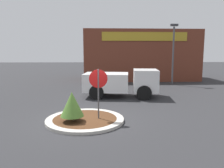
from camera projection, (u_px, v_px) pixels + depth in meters
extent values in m
plane|color=#2D2D30|center=(85.00, 121.00, 10.09)|extent=(120.00, 120.00, 0.00)
cylinder|color=#BCB7AD|center=(85.00, 120.00, 10.08)|extent=(3.59, 3.59, 0.13)
cylinder|color=#4C2D19|center=(85.00, 120.00, 10.08)|extent=(2.94, 2.94, 0.13)
cylinder|color=#4C4C51|center=(98.00, 96.00, 9.92)|extent=(0.07, 0.07, 2.41)
cylinder|color=#B71414|center=(98.00, 79.00, 9.81)|extent=(0.83, 0.03, 0.83)
cylinder|color=brown|center=(72.00, 119.00, 9.60)|extent=(0.08, 0.08, 0.24)
cone|color=#4C752D|center=(72.00, 104.00, 9.51)|extent=(1.02, 1.02, 1.07)
cube|color=white|center=(145.00, 80.00, 15.36)|extent=(1.89, 2.34, 1.51)
cube|color=white|center=(106.00, 82.00, 15.57)|extent=(3.33, 2.62, 1.23)
cube|color=black|center=(154.00, 77.00, 15.28)|extent=(0.27, 1.92, 0.53)
cylinder|color=black|center=(142.00, 88.00, 16.50)|extent=(1.01, 0.37, 0.99)
cylinder|color=black|center=(144.00, 93.00, 14.44)|extent=(1.01, 0.37, 0.99)
cylinder|color=black|center=(100.00, 87.00, 16.72)|extent=(1.01, 0.37, 0.99)
cylinder|color=black|center=(97.00, 92.00, 14.66)|extent=(1.01, 0.37, 0.99)
cube|color=brown|center=(139.00, 55.00, 25.87)|extent=(12.73, 6.00, 5.59)
cube|color=#B28E23|center=(145.00, 36.00, 22.59)|extent=(8.91, 0.08, 0.90)
cylinder|color=#4C4C51|center=(173.00, 56.00, 21.08)|extent=(0.16, 0.16, 5.57)
cube|color=#38383D|center=(174.00, 25.00, 20.65)|extent=(0.70, 0.30, 0.20)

